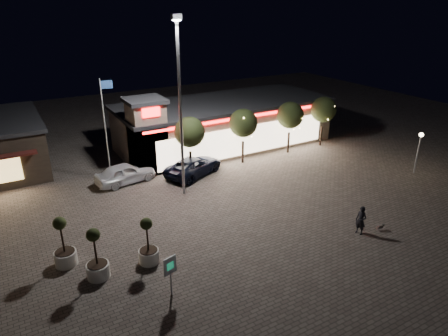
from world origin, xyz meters
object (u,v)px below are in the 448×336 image
white_sedan (125,173)px  planter_mid (97,262)px  pedestrian (361,220)px  valet_sign (170,269)px  pickup_truck (194,166)px  planter_left (64,250)px

white_sedan → planter_mid: (-4.70, -10.58, 0.09)m
pedestrian → white_sedan: bearing=-156.2°
white_sedan → pedestrian: bearing=-152.7°
valet_sign → pickup_truck: bearing=59.8°
pickup_truck → white_sedan: size_ratio=1.13×
pedestrian → planter_mid: 15.26m
valet_sign → pedestrian: bearing=-2.9°
planter_left → planter_mid: 2.31m
white_sedan → valet_sign: valet_sign is taller
planter_left → valet_sign: bearing=-51.7°
white_sedan → planter_left: (-5.94, -8.64, 0.10)m
pickup_truck → planter_left: 13.49m
planter_left → planter_mid: size_ratio=1.01×
pedestrian → pickup_truck: bearing=-171.4°
pickup_truck → valet_sign: bearing=125.5°
pickup_truck → pedestrian: bearing=175.9°
pickup_truck → pedestrian: pedestrian is taller
pickup_truck → planter_mid: bearing=108.9°
planter_mid → valet_sign: 4.17m
pedestrian → planter_mid: (-14.80, 3.72, -0.02)m
pedestrian → planter_mid: size_ratio=0.63×
planter_left → valet_sign: planter_left is taller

